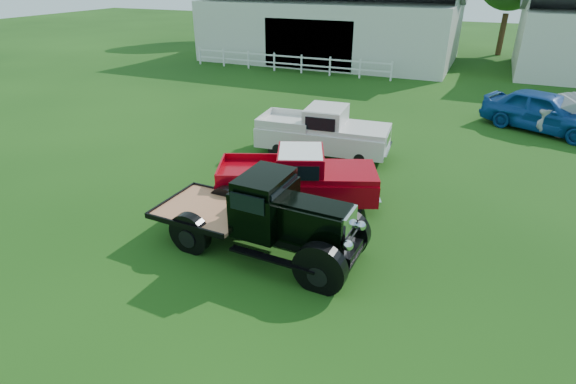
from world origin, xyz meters
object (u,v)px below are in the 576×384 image
at_px(vintage_flatbed, 262,213).
at_px(white_pickup, 323,132).
at_px(misc_car_blue, 545,111).
at_px(red_pickup, 297,178).

height_order(vintage_flatbed, white_pickup, vintage_flatbed).
xyz_separation_m(white_pickup, misc_car_blue, (7.67, 6.43, -0.06)).
xyz_separation_m(red_pickup, misc_car_blue, (7.04, 10.43, -0.00)).
relative_size(red_pickup, white_pickup, 0.95).
xyz_separation_m(vintage_flatbed, white_pickup, (-0.78, 6.59, -0.12)).
height_order(vintage_flatbed, misc_car_blue, vintage_flatbed).
distance_m(white_pickup, misc_car_blue, 10.01).
relative_size(vintage_flatbed, misc_car_blue, 1.04).
bearing_deg(white_pickup, misc_car_blue, 35.42).
relative_size(vintage_flatbed, white_pickup, 1.05).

